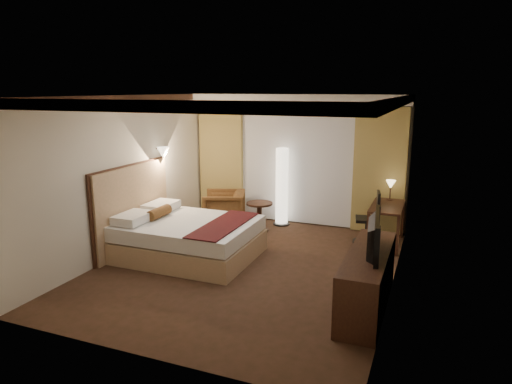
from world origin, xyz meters
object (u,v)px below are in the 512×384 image
at_px(bed, 189,238).
at_px(desk, 386,225).
at_px(office_chair, 367,217).
at_px(armchair, 224,207).
at_px(dresser, 367,280).
at_px(television, 368,227).
at_px(floor_lamp, 282,187).
at_px(side_table, 259,217).

xyz_separation_m(bed, desk, (3.04, 1.85, 0.05)).
height_order(desk, office_chair, office_chair).
relative_size(bed, armchair, 2.65).
distance_m(armchair, dresser, 4.16).
distance_m(bed, office_chair, 3.25).
relative_size(armchair, television, 0.73).
height_order(floor_lamp, office_chair, floor_lamp).
height_order(bed, desk, desk).
bearing_deg(bed, armchair, 96.16).
bearing_deg(armchair, television, 31.58).
xyz_separation_m(bed, office_chair, (2.70, 1.80, 0.18)).
bearing_deg(side_table, office_chair, 0.03).
bearing_deg(dresser, armchair, 142.17).
bearing_deg(side_table, television, -46.12).
xyz_separation_m(floor_lamp, desk, (2.18, -0.52, -0.44)).
bearing_deg(desk, armchair, -178.55).
bearing_deg(desk, dresser, -88.91).
height_order(bed, television, television).
bearing_deg(dresser, office_chair, 98.56).
bearing_deg(television, floor_lamp, 28.21).
bearing_deg(armchair, dresser, 31.83).
xyz_separation_m(office_chair, television, (0.36, -2.58, 0.59)).
xyz_separation_m(office_chair, dresser, (0.39, -2.58, -0.12)).
xyz_separation_m(desk, dresser, (0.05, -2.63, 0.01)).
relative_size(side_table, dresser, 0.30).
bearing_deg(bed, dresser, -14.11).
bearing_deg(dresser, floor_lamp, 125.33).
bearing_deg(floor_lamp, office_chair, -17.08).
distance_m(armchair, floor_lamp, 1.27).
xyz_separation_m(armchair, desk, (3.23, 0.08, -0.04)).
xyz_separation_m(armchair, floor_lamp, (1.05, 0.60, 0.40)).
distance_m(side_table, desk, 2.46).
relative_size(desk, dresser, 0.59).
bearing_deg(office_chair, floor_lamp, 152.18).
relative_size(bed, desk, 1.91).
height_order(armchair, office_chair, office_chair).
relative_size(bed, side_table, 3.77).
bearing_deg(armchair, office_chair, 70.30).
bearing_deg(television, office_chair, 1.15).
relative_size(bed, floor_lamp, 1.34).
distance_m(bed, dresser, 3.19).
bearing_deg(office_chair, television, -92.84).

